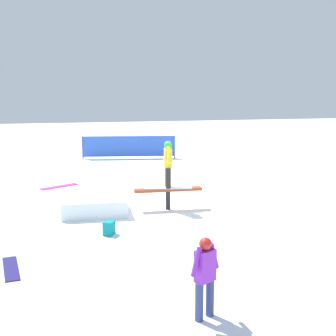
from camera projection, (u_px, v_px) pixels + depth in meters
name	position (u px, v px, depth m)	size (l,w,h in m)	color
ground_plane	(168.00, 209.00, 13.73)	(60.00, 60.00, 0.00)	white
rail_feature	(168.00, 192.00, 13.63)	(1.99, 0.31, 0.63)	black
snow_kicker_ramp	(94.00, 205.00, 13.30)	(1.80, 1.50, 0.48)	white
main_rider_on_rail	(168.00, 165.00, 13.49)	(1.41, 0.75, 1.39)	white
bystander_purple	(205.00, 274.00, 7.30)	(0.56, 0.38, 1.34)	navy
loose_snowboard_navy	(11.00, 268.00, 9.36)	(1.30, 0.28, 0.02)	navy
loose_snowboard_magenta	(59.00, 187.00, 16.62)	(1.42, 0.28, 0.02)	#D431A1
backpack_on_snow	(109.00, 228.00, 11.43)	(0.30, 0.22, 0.34)	#0D8E94
safety_fence	(129.00, 146.00, 22.60)	(4.45, 0.63, 1.10)	blue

